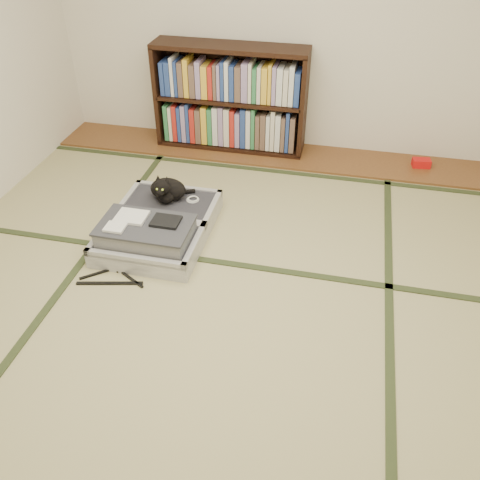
# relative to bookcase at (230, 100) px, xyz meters

# --- Properties ---
(floor) EXTENTS (4.50, 4.50, 0.00)m
(floor) POSITION_rel_bookcase_xyz_m (0.43, -2.07, -0.45)
(floor) COLOR tan
(floor) RESTS_ON ground
(wood_strip) EXTENTS (4.00, 0.50, 0.02)m
(wood_strip) POSITION_rel_bookcase_xyz_m (0.43, -0.07, -0.44)
(wood_strip) COLOR brown
(wood_strip) RESTS_ON ground
(red_item) EXTENTS (0.16, 0.11, 0.07)m
(red_item) POSITION_rel_bookcase_xyz_m (1.70, -0.04, -0.40)
(red_item) COLOR red
(red_item) RESTS_ON wood_strip
(room_shell) EXTENTS (4.50, 4.50, 4.50)m
(room_shell) POSITION_rel_bookcase_xyz_m (0.43, -2.07, 1.01)
(room_shell) COLOR white
(room_shell) RESTS_ON ground
(tatami_borders) EXTENTS (4.00, 4.50, 0.01)m
(tatami_borders) POSITION_rel_bookcase_xyz_m (0.43, -1.58, -0.45)
(tatami_borders) COLOR #2D381E
(tatami_borders) RESTS_ON ground
(bookcase) EXTENTS (1.33, 0.30, 0.92)m
(bookcase) POSITION_rel_bookcase_xyz_m (0.00, 0.00, 0.00)
(bookcase) COLOR black
(bookcase) RESTS_ON wood_strip
(suitcase) EXTENTS (0.69, 0.92, 0.27)m
(suitcase) POSITION_rel_bookcase_xyz_m (-0.17, -1.50, -0.36)
(suitcase) COLOR silver
(suitcase) RESTS_ON floor
(cat) EXTENTS (0.31, 0.31, 0.25)m
(cat) POSITION_rel_bookcase_xyz_m (-0.19, -1.21, -0.23)
(cat) COLOR black
(cat) RESTS_ON suitcase
(cable_coil) EXTENTS (0.10, 0.10, 0.02)m
(cable_coil) POSITION_rel_bookcase_xyz_m (-0.01, -1.17, -0.31)
(cable_coil) COLOR white
(cable_coil) RESTS_ON suitcase
(hanger) EXTENTS (0.43, 0.24, 0.01)m
(hanger) POSITION_rel_bookcase_xyz_m (-0.30, -2.00, -0.44)
(hanger) COLOR black
(hanger) RESTS_ON floor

